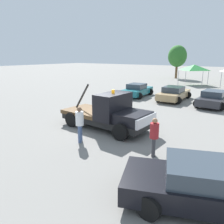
{
  "coord_description": "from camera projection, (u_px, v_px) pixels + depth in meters",
  "views": [
    {
      "loc": [
        7.49,
        -9.75,
        4.18
      ],
      "look_at": [
        0.5,
        0.0,
        1.05
      ],
      "focal_mm": 35.0,
      "sensor_mm": 36.0,
      "label": 1
    }
  ],
  "objects": [
    {
      "name": "person_at_hood",
      "position": [
        80.0,
        122.0,
        10.62
      ],
      "size": [
        0.4,
        0.4,
        1.78
      ],
      "rotation": [
        0.0,
        0.0,
        0.53
      ],
      "color": "#475B84",
      "rests_on": "ground"
    },
    {
      "name": "foreground_car",
      "position": [
        212.0,
        186.0,
        6.05
      ],
      "size": [
        5.39,
        3.64,
        1.34
      ],
      "rotation": [
        0.0,
        0.0,
        0.38
      ],
      "color": "black",
      "rests_on": "ground"
    },
    {
      "name": "parked_car_charcoal",
      "position": [
        214.0,
        98.0,
        18.38
      ],
      "size": [
        2.55,
        4.63,
        1.34
      ],
      "rotation": [
        0.0,
        0.0,
        1.53
      ],
      "color": "#2D2D33",
      "rests_on": "ground"
    },
    {
      "name": "tow_truck",
      "position": [
        110.0,
        114.0,
        12.51
      ],
      "size": [
        5.55,
        2.47,
        2.51
      ],
      "rotation": [
        0.0,
        0.0,
        -0.04
      ],
      "color": "black",
      "rests_on": "ground"
    },
    {
      "name": "tree_left",
      "position": [
        177.0,
        56.0,
        39.66
      ],
      "size": [
        3.32,
        3.32,
        5.94
      ],
      "color": "brown",
      "rests_on": "ground"
    },
    {
      "name": "parked_car_tan",
      "position": [
        174.0,
        94.0,
        20.71
      ],
      "size": [
        2.54,
        4.77,
        1.34
      ],
      "rotation": [
        0.0,
        0.0,
        1.61
      ],
      "color": "tan",
      "rests_on": "ground"
    },
    {
      "name": "canopy_tent_green",
      "position": [
        194.0,
        67.0,
        31.43
      ],
      "size": [
        3.39,
        3.39,
        2.87
      ],
      "color": "#9E9EA3",
      "rests_on": "ground"
    },
    {
      "name": "parked_car_teal",
      "position": [
        137.0,
        90.0,
        22.72
      ],
      "size": [
        2.58,
        4.34,
        1.34
      ],
      "rotation": [
        0.0,
        0.0,
        1.64
      ],
      "color": "#196670",
      "rests_on": "ground"
    },
    {
      "name": "ground_plane",
      "position": [
        105.0,
        128.0,
        12.94
      ],
      "size": [
        160.0,
        160.0,
        0.0
      ],
      "primitive_type": "plane",
      "color": "gray"
    },
    {
      "name": "person_near_truck",
      "position": [
        154.0,
        134.0,
        9.1
      ],
      "size": [
        0.38,
        0.38,
        1.69
      ],
      "rotation": [
        0.0,
        0.0,
        0.4
      ],
      "color": "#38383D",
      "rests_on": "ground"
    }
  ]
}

